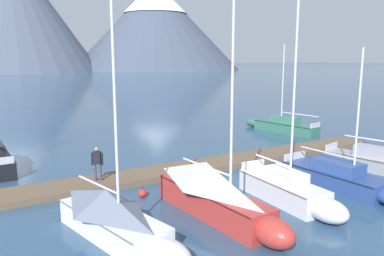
% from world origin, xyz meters
% --- Properties ---
extents(ground_plane, '(700.00, 700.00, 0.00)m').
position_xyz_m(ground_plane, '(0.00, 0.00, 0.00)').
color(ground_plane, '#2D4C6B').
extents(mountain_central_massif, '(74.33, 74.33, 54.56)m').
position_xyz_m(mountain_central_massif, '(-2.35, 177.91, 28.26)').
color(mountain_central_massif, '#4C566B').
rests_on(mountain_central_massif, ground).
extents(mountain_shoulder_ridge, '(85.04, 85.04, 43.73)m').
position_xyz_m(mountain_shoulder_ridge, '(64.20, 174.92, 22.53)').
color(mountain_shoulder_ridge, '#424C60').
rests_on(mountain_shoulder_ridge, ground).
extents(dock, '(25.83, 4.00, 0.30)m').
position_xyz_m(dock, '(0.00, 4.00, 0.15)').
color(dock, brown).
rests_on(dock, ground).
extents(sailboat_second_berth, '(3.31, 6.55, 8.16)m').
position_xyz_m(sailboat_second_berth, '(-7.19, -2.52, 0.78)').
color(sailboat_second_berth, white).
rests_on(sailboat_second_berth, ground).
extents(sailboat_mid_dock_port, '(2.39, 7.21, 8.85)m').
position_xyz_m(sailboat_mid_dock_port, '(-3.16, -2.33, 1.01)').
color(sailboat_mid_dock_port, '#B2332D').
rests_on(sailboat_mid_dock_port, ground).
extents(sailboat_mid_dock_starboard, '(1.63, 5.78, 9.41)m').
position_xyz_m(sailboat_mid_dock_starboard, '(0.42, -2.68, 0.61)').
color(sailboat_mid_dock_starboard, silver).
rests_on(sailboat_mid_dock_starboard, ground).
extents(sailboat_far_berth, '(2.44, 6.40, 6.73)m').
position_xyz_m(sailboat_far_berth, '(4.00, -2.21, 0.55)').
color(sailboat_far_berth, navy).
rests_on(sailboat_far_berth, ground).
extents(sailboat_end_of_dock, '(2.90, 7.41, 7.37)m').
position_xyz_m(sailboat_end_of_dock, '(10.97, 11.00, 0.54)').
color(sailboat_end_of_dock, '#336B56').
rests_on(sailboat_end_of_dock, ground).
extents(person_on_dock, '(0.53, 0.38, 1.69)m').
position_xyz_m(person_on_dock, '(-6.45, 3.52, 1.26)').
color(person_on_dock, '#384256').
rests_on(person_on_dock, dock).
extents(mooring_buoy_channel_marker, '(0.39, 0.39, 0.47)m').
position_xyz_m(mooring_buoy_channel_marker, '(-5.01, 1.07, 0.20)').
color(mooring_buoy_channel_marker, red).
rests_on(mooring_buoy_channel_marker, ground).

